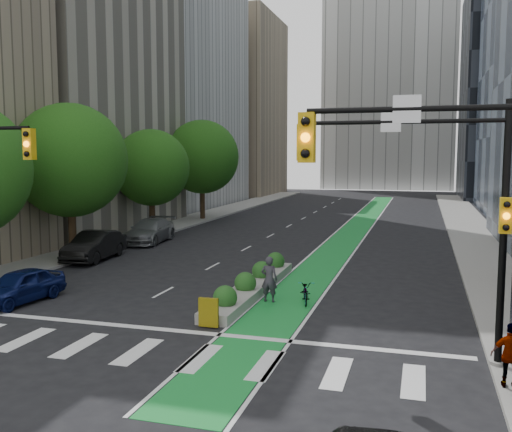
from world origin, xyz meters
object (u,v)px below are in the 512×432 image
Objects in this scene: parked_car_left_near at (20,286)px; bicycle at (306,291)px; parked_car_left_far at (150,231)px; pedestrian_far at (511,356)px; median_planter at (253,284)px; parked_car_left_mid at (94,246)px; cyclist at (269,279)px.

bicycle is at bearing 23.07° from parked_car_left_near.
parked_car_left_near is at bearing -177.43° from bicycle.
pedestrian_far is at bearing -50.00° from parked_car_left_far.
parked_car_left_mid reaches higher than median_planter.
parked_car_left_far is at bearing -44.73° from cyclist.
median_planter is at bearing -47.27° from cyclist.
median_planter is 11.73m from parked_car_left_mid.
median_planter is 5.52× the size of cyclist.
parked_car_left_mid is at bearing -24.59° from cyclist.
parked_car_left_mid reaches higher than bicycle.
parked_car_left_near is 17.99m from pedestrian_far.
bicycle is 11.43m from parked_car_left_near.
cyclist is 17.41m from parked_car_left_far.
parked_car_left_near is (-9.53, -2.93, -0.25)m from cyclist.
parked_car_left_mid is at bearing 142.60° from bicycle.
pedestrian_far reaches higher than median_planter.
median_planter is 1.77m from cyclist.
cyclist reaches higher than median_planter.
pedestrian_far reaches higher than parked_car_left_mid.
median_planter is at bearing -29.17° from parked_car_left_mid.
cyclist is 0.38× the size of parked_car_left_mid.
parked_car_left_near is at bearing -153.50° from median_planter.
pedestrian_far is at bearing -60.96° from bicycle.
parked_car_left_far is at bearing -42.28° from pedestrian_far.
pedestrian_far is (9.10, -8.14, 0.59)m from median_planter.
parked_car_left_mid is at bearing 110.84° from parked_car_left_near.
parked_car_left_mid is at bearing -95.18° from parked_car_left_far.
cyclist is (-1.44, -0.27, 0.46)m from bicycle.
median_planter is at bearing -39.27° from pedestrian_far.
pedestrian_far is at bearing 142.19° from cyclist.
median_planter is 5.74× the size of bicycle.
cyclist is 1.14× the size of pedestrian_far.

